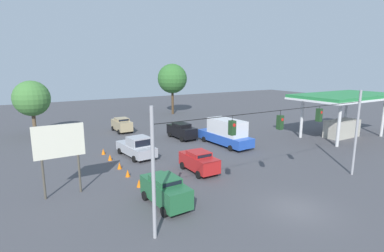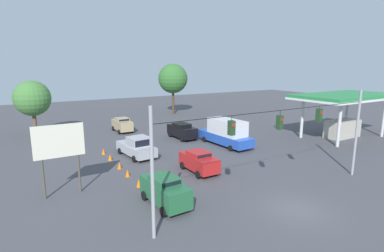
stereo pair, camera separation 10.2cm
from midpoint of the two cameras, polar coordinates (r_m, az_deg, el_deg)
ground_plane at (r=20.95m, az=19.15°, el=-14.76°), size 140.00×140.00×0.00m
overhead_signal_span at (r=20.63m, az=16.20°, el=-2.27°), size 18.35×0.38×7.11m
sedan_black_oncoming_deep at (r=37.52m, az=-2.07°, el=-0.88°), size 2.13×4.62×1.93m
pickup_truck_silver_withflow_far at (r=30.63m, az=-10.59°, el=-3.97°), size 2.68×5.34×2.12m
sedan_tan_withflow_deep at (r=42.48m, az=-13.30°, el=0.27°), size 2.01×4.12×1.93m
box_truck_blue_oncoming_far at (r=34.48m, az=6.35°, el=-1.24°), size 2.78×7.49×3.02m
sedan_red_withflow_mid at (r=25.88m, az=1.21°, el=-6.72°), size 1.99×4.08×1.83m
sedan_green_parked_shoulder at (r=20.09m, az=-5.24°, el=-12.09°), size 2.05×4.28×1.96m
traffic_cone_nearest at (r=21.31m, az=-7.22°, el=-12.80°), size 0.39×0.39×0.62m
traffic_cone_second at (r=23.37m, az=-10.16°, el=-10.64°), size 0.39×0.39×0.62m
traffic_cone_third at (r=25.56m, az=-12.26°, el=-8.77°), size 0.39×0.39×0.62m
traffic_cone_fourth at (r=27.55m, az=-13.75°, el=-7.33°), size 0.39×0.39×0.62m
traffic_cone_fifth at (r=30.16m, az=-15.45°, el=-5.77°), size 0.39×0.39×0.62m
traffic_cone_farthest at (r=32.35m, az=-16.63°, el=-4.67°), size 0.39×0.39×0.62m
gas_station at (r=42.33m, az=26.91°, el=3.44°), size 13.58×7.27×5.52m
roadside_billboard at (r=22.49m, az=-24.06°, el=-3.52°), size 3.32×0.16×5.10m
tree_horizon_left at (r=56.22m, az=-3.82°, el=8.98°), size 5.43×5.43×9.34m
tree_horizon_right at (r=43.43m, az=-28.29°, el=4.63°), size 4.52×4.52×7.17m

